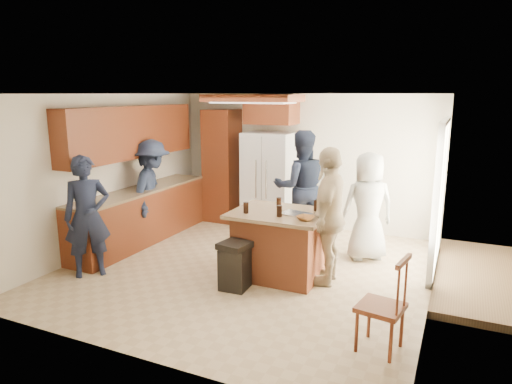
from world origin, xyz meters
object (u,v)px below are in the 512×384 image
at_px(person_front_left, 87,216).
at_px(person_counter, 153,191).
at_px(person_behind_right, 368,207).
at_px(trash_bin, 235,265).
at_px(refrigerator, 269,181).
at_px(spindle_chair, 383,308).
at_px(person_side_right, 329,216).
at_px(person_behind_left, 301,187).
at_px(kitchen_island, 279,244).

xyz_separation_m(person_front_left, person_counter, (-0.14, 1.64, 0.03)).
distance_m(person_behind_right, trash_bin, 2.31).
bearing_deg(refrigerator, person_counter, -133.70).
bearing_deg(person_front_left, spindle_chair, -52.12).
relative_size(refrigerator, spindle_chair, 1.81).
bearing_deg(trash_bin, spindle_chair, -19.42).
bearing_deg(spindle_chair, person_behind_right, 104.61).
xyz_separation_m(person_front_left, refrigerator, (1.36, 3.22, 0.05)).
distance_m(person_front_left, person_counter, 1.65).
bearing_deg(person_behind_right, person_side_right, 43.05).
relative_size(person_front_left, trash_bin, 2.69).
height_order(person_behind_right, person_counter, person_counter).
height_order(person_counter, refrigerator, refrigerator).
distance_m(person_behind_left, spindle_chair, 3.49).
height_order(kitchen_island, spindle_chair, spindle_chair).
height_order(refrigerator, spindle_chair, refrigerator).
bearing_deg(person_side_right, trash_bin, -58.18).
distance_m(person_front_left, spindle_chair, 4.08).
height_order(person_behind_right, trash_bin, person_behind_right).
bearing_deg(person_behind_left, kitchen_island, 70.43).
bearing_deg(refrigerator, person_behind_left, -35.42).
relative_size(person_counter, kitchen_island, 1.37).
bearing_deg(spindle_chair, person_side_right, 123.91).
xyz_separation_m(person_behind_right, trash_bin, (-1.33, -1.82, -0.51)).
height_order(person_front_left, spindle_chair, person_front_left).
bearing_deg(kitchen_island, spindle_chair, -39.30).
bearing_deg(person_behind_left, person_counter, -5.40).
bearing_deg(person_behind_right, person_counter, -22.17).
bearing_deg(kitchen_island, person_side_right, 8.53).
height_order(person_behind_right, spindle_chair, person_behind_right).
bearing_deg(refrigerator, person_behind_right, -25.61).
bearing_deg(trash_bin, person_behind_left, 86.66).
bearing_deg(person_counter, person_behind_left, -85.07).
bearing_deg(person_front_left, person_counter, 46.72).
height_order(person_side_right, spindle_chair, person_side_right).
xyz_separation_m(person_counter, kitchen_island, (2.57, -0.60, -0.40)).
bearing_deg(person_behind_left, spindle_chair, 94.27).
bearing_deg(person_counter, refrigerator, -61.71).
height_order(trash_bin, spindle_chair, spindle_chair).
height_order(refrigerator, kitchen_island, refrigerator).
bearing_deg(person_counter, spindle_chair, -132.66).
xyz_separation_m(person_front_left, person_behind_left, (2.19, 2.63, 0.11)).
distance_m(person_behind_left, person_counter, 2.53).
distance_m(kitchen_island, spindle_chair, 2.09).
distance_m(person_behind_right, kitchen_island, 1.58).
relative_size(person_behind_left, person_behind_right, 1.15).
bearing_deg(kitchen_island, person_behind_left, 98.76).
bearing_deg(person_front_left, person_behind_left, 2.05).
relative_size(person_side_right, spindle_chair, 1.85).
xyz_separation_m(person_side_right, spindle_chair, (0.96, -1.42, -0.47)).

